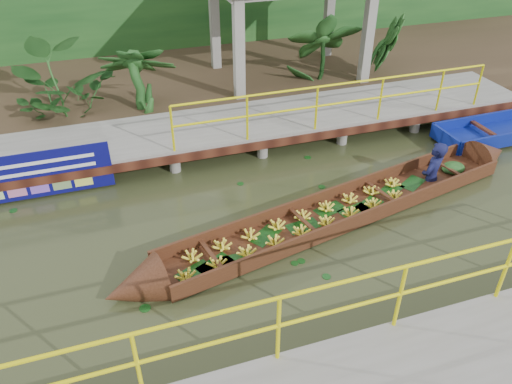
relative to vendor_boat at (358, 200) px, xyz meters
name	(u,v)px	position (x,y,z in m)	size (l,w,h in m)	color
ground	(259,235)	(-2.04, -0.14, -0.24)	(80.00, 80.00, 0.00)	#2C341A
land_strip	(178,79)	(-2.04, 7.36, -0.01)	(30.00, 8.00, 0.45)	#332719
far_dock	(212,130)	(-2.02, 3.29, 0.24)	(16.00, 2.06, 1.66)	slate
vendor_boat	(358,200)	(0.00, 0.00, 0.00)	(9.14, 2.77, 2.07)	#371B0F
blue_banner	(27,176)	(-5.92, 2.34, 0.32)	(3.17, 0.04, 0.99)	#0B0B5B
tropical_plants	(129,69)	(-3.54, 5.16, 1.20)	(14.59, 1.59, 1.99)	#133E18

